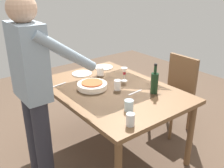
{
  "coord_description": "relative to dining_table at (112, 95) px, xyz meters",
  "views": [
    {
      "loc": [
        -1.86,
        1.44,
        1.78
      ],
      "look_at": [
        0.0,
        0.0,
        0.79
      ],
      "focal_mm": 40.87,
      "sensor_mm": 36.0,
      "label": 1
    }
  ],
  "objects": [
    {
      "name": "dinner_plate_near",
      "position": [
        0.54,
        0.02,
        0.08
      ],
      "size": [
        0.23,
        0.23,
        0.01
      ],
      "primitive_type": "cylinder",
      "color": "white",
      "rests_on": "dining_table"
    },
    {
      "name": "table_knife",
      "position": [
        0.41,
        0.39,
        0.07
      ],
      "size": [
        0.04,
        0.2,
        0.0
      ],
      "primitive_type": "cube",
      "rotation": [
        0.0,
        0.0,
        0.14
      ],
      "color": "silver",
      "rests_on": "dining_table"
    },
    {
      "name": "water_cup_near_left",
      "position": [
        0.38,
        -0.13,
        0.12
      ],
      "size": [
        0.08,
        0.08,
        0.1
      ],
      "primitive_type": "cylinder",
      "color": "silver",
      "rests_on": "dining_table"
    },
    {
      "name": "chair_near",
      "position": [
        -0.1,
        -0.91,
        -0.14
      ],
      "size": [
        0.4,
        0.4,
        0.91
      ],
      "color": "#523019",
      "rests_on": "ground_plane"
    },
    {
      "name": "wine_glass_right",
      "position": [
        0.08,
        -0.23,
        0.17
      ],
      "size": [
        0.07,
        0.07,
        0.15
      ],
      "color": "white",
      "rests_on": "dining_table"
    },
    {
      "name": "water_cup_far_right",
      "position": [
        -0.06,
        -0.02,
        0.12
      ],
      "size": [
        0.07,
        0.07,
        0.1
      ],
      "primitive_type": "cylinder",
      "color": "silver",
      "rests_on": "dining_table"
    },
    {
      "name": "serving_bowl_pasta",
      "position": [
        0.13,
        0.15,
        0.1
      ],
      "size": [
        0.3,
        0.3,
        0.07
      ],
      "color": "white",
      "rests_on": "dining_table"
    },
    {
      "name": "person_server",
      "position": [
        0.01,
        0.79,
        0.29
      ],
      "size": [
        0.42,
        0.61,
        1.69
      ],
      "color": "#2D2D38",
      "rests_on": "ground_plane"
    },
    {
      "name": "table_fork",
      "position": [
        -0.22,
        -0.12,
        0.07
      ],
      "size": [
        0.03,
        0.18,
        0.0
      ],
      "primitive_type": "cube",
      "rotation": [
        0.0,
        0.0,
        0.08
      ],
      "color": "silver",
      "rests_on": "dining_table"
    },
    {
      "name": "water_cup_near_right",
      "position": [
        -0.45,
        0.17,
        0.12
      ],
      "size": [
        0.08,
        0.08,
        0.09
      ],
      "primitive_type": "cylinder",
      "color": "silver",
      "rests_on": "dining_table"
    },
    {
      "name": "wine_bottle",
      "position": [
        -0.33,
        -0.26,
        0.18
      ],
      "size": [
        0.07,
        0.07,
        0.3
      ],
      "color": "black",
      "rests_on": "dining_table"
    },
    {
      "name": "dining_table",
      "position": [
        0.0,
        0.0,
        0.0
      ],
      "size": [
        1.47,
        1.05,
        0.74
      ],
      "color": "brown",
      "rests_on": "ground_plane"
    },
    {
      "name": "ground_plane",
      "position": [
        0.0,
        0.0,
        -0.67
      ],
      "size": [
        6.0,
        6.0,
        0.0
      ],
      "primitive_type": "plane",
      "color": "brown"
    },
    {
      "name": "dinner_plate_far",
      "position": [
        0.58,
        -0.31,
        0.08
      ],
      "size": [
        0.23,
        0.23,
        0.01
      ],
      "primitive_type": "cylinder",
      "color": "white",
      "rests_on": "dining_table"
    },
    {
      "name": "water_cup_far_left",
      "position": [
        -0.63,
        0.32,
        0.12
      ],
      "size": [
        0.07,
        0.07,
        0.1
      ],
      "primitive_type": "cylinder",
      "color": "silver",
      "rests_on": "dining_table"
    },
    {
      "name": "wine_glass_left",
      "position": [
        0.59,
        0.44,
        0.17
      ],
      "size": [
        0.07,
        0.07,
        0.15
      ],
      "color": "white",
      "rests_on": "dining_table"
    }
  ]
}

